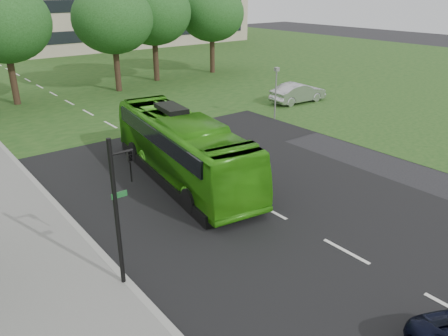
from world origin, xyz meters
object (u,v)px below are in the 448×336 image
at_px(tree_park_b, 3,23).
at_px(traffic_light, 120,203).
at_px(tree_park_c, 113,19).
at_px(tree_park_d, 153,12).
at_px(sedan, 298,93).
at_px(bus, 182,147).
at_px(tree_park_e, 212,14).
at_px(camera_pole, 276,86).

xyz_separation_m(tree_park_b, traffic_light, (-3.53, -26.88, -3.43)).
bearing_deg(tree_park_c, tree_park_d, 21.95).
bearing_deg(tree_park_c, sedan, -53.44).
distance_m(bus, sedan, 17.48).
distance_m(tree_park_d, tree_park_e, 7.22).
distance_m(tree_park_e, camera_pole, 19.74).
height_order(tree_park_c, tree_park_e, tree_park_c).
bearing_deg(camera_pole, tree_park_e, 68.48).
xyz_separation_m(tree_park_c, sedan, (9.75, -13.15, -5.49)).
relative_size(tree_park_b, tree_park_c, 1.02).
height_order(sedan, traffic_light, traffic_light).
bearing_deg(tree_park_b, traffic_light, -97.48).
bearing_deg(tree_park_b, camera_pole, -49.97).
distance_m(tree_park_b, tree_park_d, 14.02).
distance_m(tree_park_c, tree_park_d, 5.62).
relative_size(traffic_light, camera_pole, 1.34).
distance_m(sedan, camera_pole, 5.74).
bearing_deg(tree_park_d, traffic_light, -121.57).
height_order(tree_park_b, sedan, tree_park_b).
bearing_deg(tree_park_c, traffic_light, -114.98).
relative_size(bus, traffic_light, 2.31).
relative_size(tree_park_b, tree_park_e, 1.03).
relative_size(tree_park_d, bus, 0.85).
bearing_deg(tree_park_d, camera_pole, -91.36).
xyz_separation_m(tree_park_b, tree_park_d, (13.93, 1.54, 0.26)).
distance_m(tree_park_c, traffic_light, 29.23).
bearing_deg(tree_park_e, tree_park_c, -169.70).
distance_m(tree_park_c, tree_park_e, 12.62).
height_order(tree_park_d, camera_pole, tree_park_d).
distance_m(tree_park_b, sedan, 23.67).
distance_m(tree_park_e, bus, 29.59).
height_order(tree_park_b, traffic_light, tree_park_b).
bearing_deg(tree_park_e, bus, -129.55).
xyz_separation_m(bus, sedan, (15.95, 7.12, -0.79)).
bearing_deg(bus, tree_park_d, 70.87).
bearing_deg(sedan, tree_park_c, 39.77).
bearing_deg(tree_park_d, sedan, -73.38).
bearing_deg(traffic_light, tree_park_e, 54.05).
relative_size(tree_park_c, tree_park_d, 0.95).
bearing_deg(bus, camera_pole, 31.22).
bearing_deg(traffic_light, tree_park_d, 63.28).
distance_m(tree_park_b, traffic_light, 27.32).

